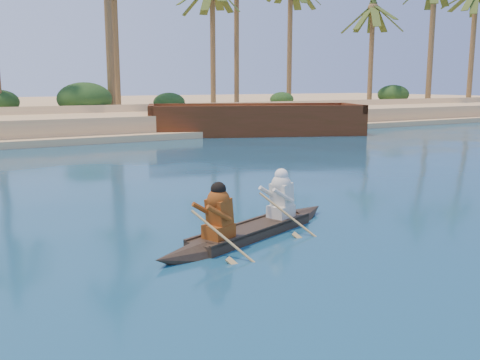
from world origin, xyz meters
TOP-DOWN VIEW (x-y plane):
  - canoe at (8.00, 3.59)m, footprint 5.27×2.51m
  - barge_right at (20.04, 22.72)m, footprint 13.67×8.93m

SIDE VIEW (x-z plane):
  - canoe at x=8.00m, z-range -0.45..1.02m
  - barge_right at x=20.04m, z-range -0.32..1.84m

